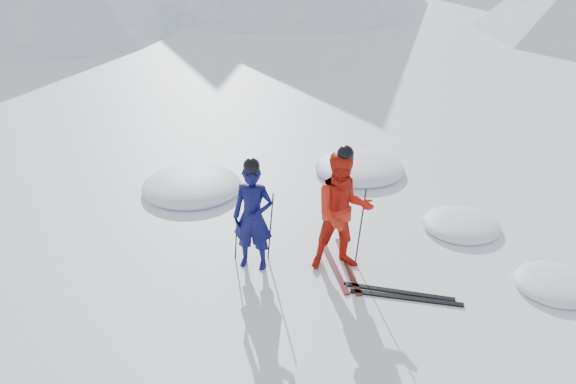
{
  "coord_description": "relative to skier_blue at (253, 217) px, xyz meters",
  "views": [
    {
      "loc": [
        -0.9,
        -8.5,
        5.51
      ],
      "look_at": [
        -1.68,
        0.5,
        1.1
      ],
      "focal_mm": 38.0,
      "sensor_mm": 36.0,
      "label": 1
    }
  ],
  "objects": [
    {
      "name": "pole_blue_right",
      "position": [
        0.25,
        0.25,
        -0.3
      ],
      "size": [
        0.12,
        0.07,
        1.2
      ],
      "primitive_type": "cylinder",
      "rotation": [
        -0.04,
        0.08,
        0.0
      ],
      "color": "black",
      "rests_on": "ground"
    },
    {
      "name": "ski_worn_right",
      "position": [
        1.54,
        0.1,
        -0.89
      ],
      "size": [
        0.43,
        1.68,
        0.03
      ],
      "primitive_type": "cube",
      "rotation": [
        0.0,
        0.0,
        0.21
      ],
      "color": "black",
      "rests_on": "ground"
    },
    {
      "name": "skier_blue",
      "position": [
        0.0,
        0.0,
        0.0
      ],
      "size": [
        0.72,
        0.53,
        1.81
      ],
      "primitive_type": "imported",
      "rotation": [
        0.0,
        0.0,
        -0.16
      ],
      "color": "#0B0C43",
      "rests_on": "ground"
    },
    {
      "name": "pole_blue_left",
      "position": [
        -0.3,
        0.15,
        -0.3
      ],
      "size": [
        0.12,
        0.08,
        1.2
      ],
      "primitive_type": "cylinder",
      "rotation": [
        0.05,
        0.08,
        0.0
      ],
      "color": "black",
      "rests_on": "ground"
    },
    {
      "name": "pole_red_right",
      "position": [
        1.72,
        0.25,
        -0.23
      ],
      "size": [
        0.13,
        0.09,
        1.35
      ],
      "primitive_type": "cylinder",
      "rotation": [
        -0.05,
        0.08,
        0.0
      ],
      "color": "black",
      "rests_on": "ground"
    },
    {
      "name": "pole_red_left",
      "position": [
        1.12,
        0.35,
        -0.23
      ],
      "size": [
        0.13,
        0.1,
        1.35
      ],
      "primitive_type": "cylinder",
      "rotation": [
        0.06,
        0.08,
        0.0
      ],
      "color": "black",
      "rests_on": "ground"
    },
    {
      "name": "ski_loose_b",
      "position": [
        2.42,
        -0.73,
        -0.89
      ],
      "size": [
        1.7,
        0.31,
        0.03
      ],
      "primitive_type": "cube",
      "rotation": [
        0.0,
        0.0,
        1.44
      ],
      "color": "black",
      "rests_on": "ground"
    },
    {
      "name": "ground",
      "position": [
        2.2,
        0.06,
        -0.9
      ],
      "size": [
        160.0,
        160.0,
        0.0
      ],
      "primitive_type": "plane",
      "color": "white",
      "rests_on": "ground"
    },
    {
      "name": "ski_worn_left",
      "position": [
        1.3,
        0.1,
        -0.89
      ],
      "size": [
        0.55,
        1.66,
        0.03
      ],
      "primitive_type": "cube",
      "rotation": [
        0.0,
        0.0,
        0.28
      ],
      "color": "black",
      "rests_on": "ground"
    },
    {
      "name": "ski_loose_a",
      "position": [
        2.32,
        -0.58,
        -0.89
      ],
      "size": [
        1.69,
        0.37,
        0.03
      ],
      "primitive_type": "cube",
      "rotation": [
        0.0,
        0.0,
        1.41
      ],
      "color": "black",
      "rests_on": "ground"
    },
    {
      "name": "skier_red",
      "position": [
        1.42,
        0.1,
        0.11
      ],
      "size": [
        1.14,
        0.98,
        2.02
      ],
      "primitive_type": "imported",
      "rotation": [
        0.0,
        0.0,
        0.24
      ],
      "color": "red",
      "rests_on": "ground"
    },
    {
      "name": "snow_lumps",
      "position": [
        0.91,
        2.74,
        -0.9
      ],
      "size": [
        8.12,
        5.82,
        0.45
      ],
      "color": "white",
      "rests_on": "ground"
    }
  ]
}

